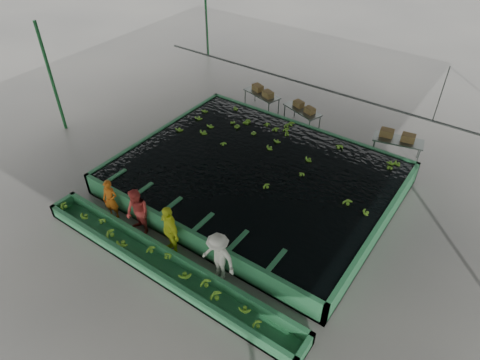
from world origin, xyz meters
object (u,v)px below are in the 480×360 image
Objects in this scene: worker_a at (111,200)px; worker_b at (138,213)px; worker_c at (169,230)px; sorting_trough at (164,266)px; box_stack_mid at (304,110)px; packing_table_left at (262,101)px; packing_table_mid at (302,117)px; packing_table_right at (396,149)px; box_stack_left at (263,94)px; flotation_tank at (255,178)px; box_stack_right at (397,138)px; worker_d at (218,257)px.

worker_b is (1.36, 0.00, 0.12)m from worker_a.
worker_b is 1.44m from worker_c.
sorting_trough is 8.20× the size of box_stack_mid.
packing_table_left is at bearing 106.89° from sorting_trough.
sorting_trough is 10.24m from packing_table_mid.
sorting_trough is at bearing -86.00° from box_stack_mid.
worker_a is 0.78× the size of packing_table_right.
worker_b is 9.72m from box_stack_left.
worker_c is (-0.41, -4.30, 0.49)m from flotation_tank.
flotation_tank reaches higher than packing_table_left.
box_stack_left is at bearing 177.74° from packing_table_right.
box_stack_right reaches higher than box_stack_left.
packing_table_right is at bearing 77.88° from worker_d.
worker_d is at bearing -103.24° from packing_table_right.
box_stack_mid is (-0.72, 10.23, 0.61)m from sorting_trough.
packing_table_left is at bearing 117.17° from worker_d.
box_stack_left is at bearing 107.68° from worker_b.
box_stack_right is (6.86, 9.43, 0.13)m from worker_a.
sorting_trough is 5.29× the size of packing_table_mid.
flotation_tank is at bearing -126.49° from packing_table_right.
worker_d is 1.49× the size of box_stack_mid.
packing_table_mid is at bearing 98.64° from flotation_tank.
box_stack_right is at bearing -0.08° from box_stack_mid.
box_stack_mid is 0.87× the size of box_stack_right.
box_stack_left is (-1.28, 9.64, -0.03)m from worker_b.
box_stack_left is at bearing 106.67° from sorting_trough.
worker_a is at bearing -104.48° from packing_table_mid.
sorting_trough is 10.88m from box_stack_right.
worker_c reaches higher than worker_d.
sorting_trough is 5.30× the size of worker_c.
worker_d is at bearing -63.95° from packing_table_left.
worker_b is 1.34× the size of box_stack_left.
worker_b is at bearing -82.18° from packing_table_left.
worker_d reaches higher than flotation_tank.
flotation_tank is 5.10m from sorting_trough.
worker_d reaches higher than worker_a.
worker_b is 1.49× the size of box_stack_mid.
box_stack_right reaches higher than packing_table_right.
packing_table_left is (-3.17, 10.44, 0.19)m from sorting_trough.
worker_b is at bearing 156.58° from sorting_trough.
worker_a is 0.84× the size of worker_c.
flotation_tank is at bearing -59.65° from box_stack_left.
worker_d is 9.63m from packing_table_right.
worker_b is 9.50m from box_stack_mid.
worker_c is at bearing 10.12° from worker_b.
box_stack_left is at bearing 120.35° from flotation_tank.
packing_table_left is 0.96× the size of packing_table_right.
worker_c reaches higher than packing_table_left.
packing_table_right is (2.20, 9.37, -0.45)m from worker_d.
sorting_trough is 1.14m from worker_c.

